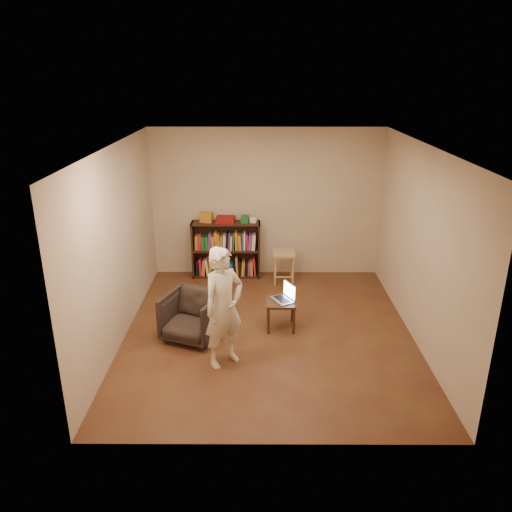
{
  "coord_description": "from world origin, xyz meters",
  "views": [
    {
      "loc": [
        -0.15,
        -6.22,
        3.47
      ],
      "look_at": [
        -0.18,
        0.35,
        1.02
      ],
      "focal_mm": 35.0,
      "sensor_mm": 36.0,
      "label": 1
    }
  ],
  "objects_px": {
    "stool": "(284,258)",
    "person": "(224,307)",
    "side_table": "(281,306)",
    "laptop": "(285,296)",
    "armchair": "(192,316)",
    "bookshelf": "(226,252)"
  },
  "relations": [
    {
      "from": "side_table",
      "to": "bookshelf",
      "type": "bearing_deg",
      "value": 114.51
    },
    {
      "from": "person",
      "to": "side_table",
      "type": "bearing_deg",
      "value": 10.3
    },
    {
      "from": "bookshelf",
      "to": "laptop",
      "type": "bearing_deg",
      "value": -63.44
    },
    {
      "from": "person",
      "to": "bookshelf",
      "type": "bearing_deg",
      "value": 52.39
    },
    {
      "from": "person",
      "to": "laptop",
      "type": "bearing_deg",
      "value": 9.52
    },
    {
      "from": "stool",
      "to": "laptop",
      "type": "distance_m",
      "value": 1.61
    },
    {
      "from": "stool",
      "to": "armchair",
      "type": "relative_size",
      "value": 0.77
    },
    {
      "from": "bookshelf",
      "to": "side_table",
      "type": "height_order",
      "value": "bookshelf"
    },
    {
      "from": "stool",
      "to": "side_table",
      "type": "xyz_separation_m",
      "value": [
        -0.12,
        -1.66,
        -0.1
      ]
    },
    {
      "from": "stool",
      "to": "armchair",
      "type": "height_order",
      "value": "armchair"
    },
    {
      "from": "laptop",
      "to": "person",
      "type": "xyz_separation_m",
      "value": [
        -0.8,
        -0.96,
        0.29
      ]
    },
    {
      "from": "stool",
      "to": "armchair",
      "type": "xyz_separation_m",
      "value": [
        -1.35,
        -1.95,
        -0.12
      ]
    },
    {
      "from": "armchair",
      "to": "laptop",
      "type": "relative_size",
      "value": 1.78
    },
    {
      "from": "bookshelf",
      "to": "side_table",
      "type": "bearing_deg",
      "value": -65.49
    },
    {
      "from": "laptop",
      "to": "bookshelf",
      "type": "bearing_deg",
      "value": 179.14
    },
    {
      "from": "stool",
      "to": "person",
      "type": "height_order",
      "value": "person"
    },
    {
      "from": "side_table",
      "to": "person",
      "type": "bearing_deg",
      "value": -129.14
    },
    {
      "from": "stool",
      "to": "person",
      "type": "xyz_separation_m",
      "value": [
        -0.86,
        -2.57,
        0.32
      ]
    },
    {
      "from": "armchair",
      "to": "stool",
      "type": "bearing_deg",
      "value": 76.22
    },
    {
      "from": "laptop",
      "to": "person",
      "type": "bearing_deg",
      "value": -67.35
    },
    {
      "from": "stool",
      "to": "person",
      "type": "bearing_deg",
      "value": -108.55
    },
    {
      "from": "bookshelf",
      "to": "person",
      "type": "relative_size",
      "value": 0.78
    }
  ]
}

